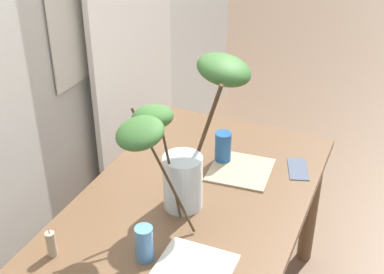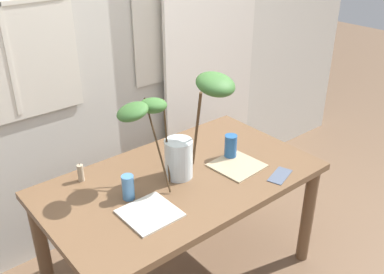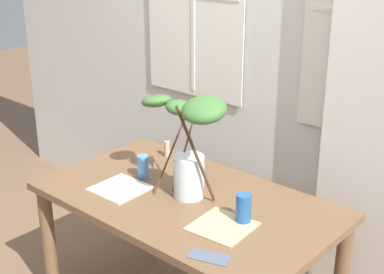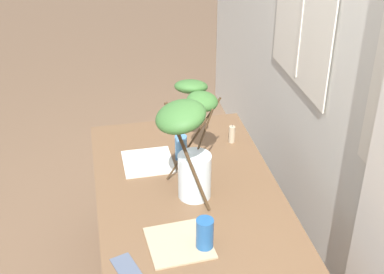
{
  "view_description": "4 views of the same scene",
  "coord_description": "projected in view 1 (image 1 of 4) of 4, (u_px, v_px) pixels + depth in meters",
  "views": [
    {
      "loc": [
        -1.51,
        -0.67,
        2.0
      ],
      "look_at": [
        0.05,
        0.0,
        1.02
      ],
      "focal_mm": 48.69,
      "sensor_mm": 36.0,
      "label": 1
    },
    {
      "loc": [
        -1.24,
        -1.6,
        2.03
      ],
      "look_at": [
        0.06,
        -0.02,
        0.97
      ],
      "focal_mm": 40.4,
      "sensor_mm": 36.0,
      "label": 2
    },
    {
      "loc": [
        1.68,
        -1.87,
        2.03
      ],
      "look_at": [
        0.05,
        -0.01,
        1.07
      ],
      "focal_mm": 51.52,
      "sensor_mm": 36.0,
      "label": 3
    },
    {
      "loc": [
        2.04,
        -0.4,
        2.27
      ],
      "look_at": [
        0.07,
        -0.01,
        1.09
      ],
      "focal_mm": 50.49,
      "sensor_mm": 36.0,
      "label": 4
    }
  ],
  "objects": [
    {
      "name": "drinking_glass_blue_right",
      "position": [
        223.0,
        147.0,
        2.32
      ],
      "size": [
        0.07,
        0.07,
        0.14
      ],
      "primitive_type": "cylinder",
      "color": "#235693",
      "rests_on": "dining_table"
    },
    {
      "name": "plate_square_right",
      "position": [
        241.0,
        170.0,
        2.29
      ],
      "size": [
        0.28,
        0.28,
        0.01
      ],
      "primitive_type": "cube",
      "rotation": [
        0.0,
        0.0,
        0.07
      ],
      "color": "tan",
      "rests_on": "dining_table"
    },
    {
      "name": "dining_table",
      "position": [
        188.0,
        226.0,
        2.12
      ],
      "size": [
        1.53,
        0.88,
        0.73
      ],
      "color": "brown",
      "rests_on": "ground"
    },
    {
      "name": "curtain_sheer_side",
      "position": [
        133.0,
        23.0,
        2.72
      ],
      "size": [
        0.83,
        0.03,
        2.31
      ],
      "primitive_type": "cube",
      "color": "silver",
      "rests_on": "ground"
    },
    {
      "name": "napkin_folded",
      "position": [
        298.0,
        169.0,
        2.3
      ],
      "size": [
        0.19,
        0.13,
        0.0
      ],
      "primitive_type": "cube",
      "rotation": [
        0.0,
        0.0,
        0.32
      ],
      "color": "#4C566B",
      "rests_on": "dining_table"
    },
    {
      "name": "vase_with_branches",
      "position": [
        187.0,
        139.0,
        1.93
      ],
      "size": [
        0.67,
        0.4,
        0.61
      ],
      "color": "silver",
      "rests_on": "dining_table"
    },
    {
      "name": "plate_square_left",
      "position": [
        193.0,
        270.0,
        1.75
      ],
      "size": [
        0.26,
        0.26,
        0.01
      ],
      "primitive_type": "cube",
      "rotation": [
        0.0,
        0.0,
        0.01
      ],
      "color": "silver",
      "rests_on": "dining_table"
    },
    {
      "name": "pillar_candle",
      "position": [
        51.0,
        244.0,
        1.8
      ],
      "size": [
        0.03,
        0.03,
        0.11
      ],
      "color": "tan",
      "rests_on": "dining_table"
    },
    {
      "name": "drinking_glass_blue_left",
      "position": [
        144.0,
        244.0,
        1.78
      ],
      "size": [
        0.06,
        0.06,
        0.13
      ],
      "primitive_type": "cylinder",
      "color": "#4C84BC",
      "rests_on": "dining_table"
    }
  ]
}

